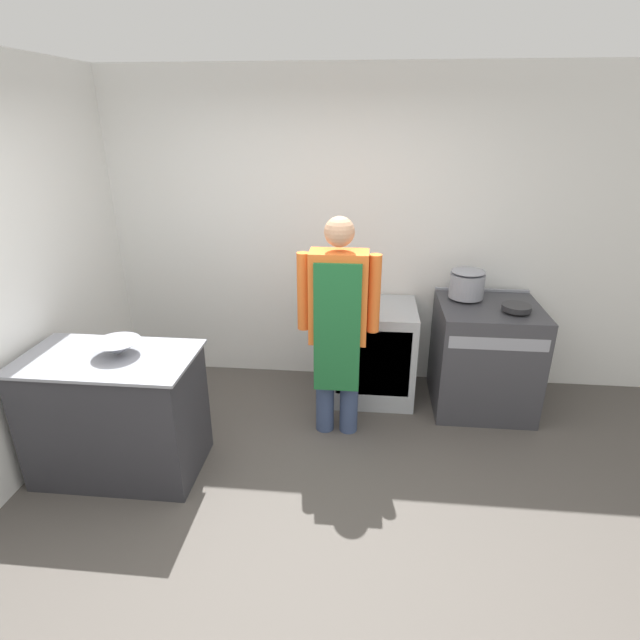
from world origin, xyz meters
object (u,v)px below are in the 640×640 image
(fridge_unit, at_px, (373,351))
(stove, at_px, (484,356))
(mixing_bowl, at_px, (118,348))
(stock_pot, at_px, (467,283))
(saute_pan, at_px, (517,307))
(person_cook, at_px, (338,319))

(fridge_unit, bearing_deg, stove, -5.12)
(mixing_bowl, bearing_deg, stove, 22.40)
(stove, relative_size, stock_pot, 3.32)
(stove, bearing_deg, mixing_bowl, -157.60)
(stove, distance_m, saute_pan, 0.53)
(fridge_unit, bearing_deg, saute_pan, -11.19)
(stove, relative_size, mixing_bowl, 3.06)
(person_cook, bearing_deg, saute_pan, 15.58)
(fridge_unit, height_order, stock_pot, stock_pot)
(stove, height_order, fridge_unit, stove)
(fridge_unit, xyz_separation_m, mixing_bowl, (-1.67, -1.15, 0.50))
(fridge_unit, height_order, person_cook, person_cook)
(mixing_bowl, height_order, stock_pot, stock_pot)
(saute_pan, bearing_deg, stock_pot, 142.00)
(person_cook, height_order, saute_pan, person_cook)
(stove, xyz_separation_m, saute_pan, (0.16, -0.13, 0.49))
(person_cook, bearing_deg, fridge_unit, 65.21)
(person_cook, relative_size, mixing_bowl, 5.60)
(stove, distance_m, person_cook, 1.39)
(mixing_bowl, xyz_separation_m, stock_pot, (2.41, 1.20, 0.13))
(fridge_unit, distance_m, mixing_bowl, 2.08)
(person_cook, xyz_separation_m, mixing_bowl, (-1.39, -0.56, -0.03))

